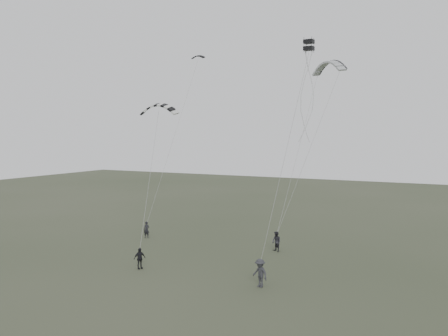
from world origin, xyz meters
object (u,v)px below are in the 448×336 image
at_px(flyer_left, 147,230).
at_px(kite_striped, 159,105).
at_px(flyer_center, 140,258).
at_px(kite_pale_large, 329,62).
at_px(flyer_right, 276,242).
at_px(kite_dark_small, 198,56).
at_px(kite_box, 309,45).
at_px(flyer_far, 260,273).

distance_m(flyer_left, kite_striped, 12.01).
bearing_deg(kite_striped, flyer_center, -78.59).
bearing_deg(kite_pale_large, kite_striped, -108.20).
bearing_deg(flyer_left, flyer_right, -8.90).
xyz_separation_m(flyer_left, flyer_right, (12.71, 0.75, 0.07)).
relative_size(flyer_right, kite_striped, 0.51).
xyz_separation_m(flyer_right, kite_dark_small, (-10.65, 5.61, 17.00)).
height_order(flyer_left, flyer_center, flyer_left).
bearing_deg(kite_box, flyer_far, -119.93).
distance_m(flyer_far, kite_dark_small, 25.44).
relative_size(flyer_left, kite_dark_small, 1.11).
bearing_deg(kite_pale_large, flyer_center, -86.66).
relative_size(kite_dark_small, kite_box, 2.00).
xyz_separation_m(flyer_far, kite_striped, (-11.86, 6.04, 11.41)).
distance_m(flyer_right, kite_striped, 15.37).
height_order(flyer_center, flyer_far, flyer_far).
distance_m(flyer_left, flyer_right, 12.73).
bearing_deg(flyer_center, kite_pale_large, -6.69).
distance_m(flyer_right, kite_box, 16.22).
bearing_deg(flyer_far, kite_dark_small, 155.95).
relative_size(flyer_center, kite_pale_large, 0.40).
height_order(flyer_center, kite_striped, kite_striped).
relative_size(flyer_center, kite_box, 2.19).
height_order(flyer_far, kite_pale_large, kite_pale_large).
bearing_deg(flyer_left, kite_striped, -44.91).
distance_m(flyer_center, kite_striped, 13.43).
bearing_deg(flyer_center, kite_dark_small, 39.38).
bearing_deg(flyer_right, kite_pale_large, 99.63).
height_order(kite_dark_small, kite_pale_large, kite_dark_small).
bearing_deg(flyer_center, flyer_right, -13.03).
distance_m(flyer_far, kite_box, 15.14).
relative_size(flyer_center, kite_dark_small, 1.10).
xyz_separation_m(flyer_center, kite_striped, (-2.60, 6.34, 11.55)).
bearing_deg(flyer_center, flyer_left, 59.98).
xyz_separation_m(flyer_left, flyer_far, (14.66, -7.83, 0.14)).
distance_m(kite_pale_large, kite_box, 11.92).
height_order(flyer_center, kite_box, kite_box).
xyz_separation_m(flyer_center, kite_box, (11.36, 3.43, 14.81)).
distance_m(flyer_far, kite_pale_large, 21.50).
xyz_separation_m(flyer_far, kite_box, (2.10, 3.13, 14.66)).
xyz_separation_m(flyer_right, kite_striped, (-9.91, -2.54, 11.47)).
bearing_deg(kite_striped, flyer_far, -37.87).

